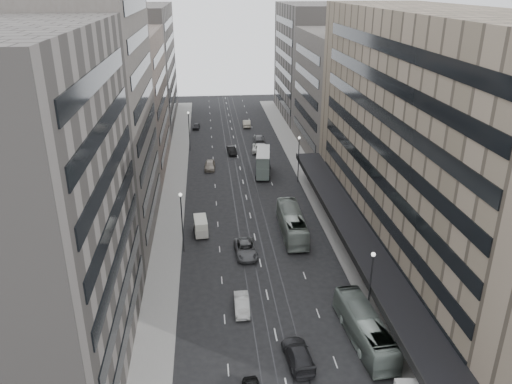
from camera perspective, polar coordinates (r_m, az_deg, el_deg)
name	(u,v)px	position (r m, az deg, el deg)	size (l,w,h in m)	color
ground	(268,300)	(56.96, 1.40, -12.21)	(220.00, 220.00, 0.00)	black
sidewalk_right	(308,176)	(91.68, 5.93, 1.85)	(4.00, 125.00, 0.15)	gray
sidewalk_left	(175,181)	(90.06, -9.21, 1.28)	(4.00, 125.00, 0.15)	gray
department_store	(440,144)	(63.38, 20.29, 5.13)	(19.20, 60.00, 30.00)	gray
building_right_mid	(342,94)	(104.13, 9.82, 11.03)	(15.00, 28.00, 24.00)	#4F4A44
building_right_far	(312,62)	(132.51, 6.44, 14.57)	(15.00, 32.00, 28.00)	#65605B
building_left_a	(20,218)	(44.86, -25.39, -2.75)	(15.00, 28.00, 30.00)	#65605B
building_left_b	(86,114)	(68.85, -18.82, 8.44)	(15.00, 26.00, 34.00)	#4F4A44
building_left_c	(121,102)	(95.67, -15.21, 9.85)	(15.00, 28.00, 25.00)	#706157
building_left_d	(140,66)	(127.56, -13.11, 13.82)	(15.00, 38.00, 28.00)	#65605B
lamp_right_near	(371,280)	(52.02, 12.99, -9.73)	(0.44, 0.44, 8.32)	#262628
lamp_right_far	(299,154)	(87.21, 4.91, 4.36)	(0.44, 0.44, 8.32)	#262628
lamp_left_near	(182,215)	(64.50, -8.49, -2.67)	(0.44, 0.44, 8.32)	#262628
lamp_left_far	(189,126)	(104.97, -7.68, 7.43)	(0.44, 0.44, 8.32)	#262628
bus_near	(365,328)	(51.53, 12.31, -14.92)	(2.66, 11.38, 3.17)	gray
bus_far	(292,223)	(69.87, 4.13, -3.57)	(2.86, 12.24, 3.41)	gray
double_decker	(263,162)	(91.13, 0.82, 3.44)	(3.47, 8.57, 4.56)	slate
panel_van	(201,226)	(70.15, -6.33, -3.86)	(2.16, 4.02, 2.45)	beige
sedan_1	(242,304)	(54.98, -1.63, -12.73)	(1.55, 4.44, 1.46)	#BABAB5
sedan_2	(246,249)	(65.04, -1.19, -6.54)	(2.65, 5.75, 1.60)	#535355
sedan_3	(298,355)	(48.81, 4.85, -18.04)	(2.28, 5.60, 1.62)	#232325
sedan_4	(210,165)	(94.79, -5.30, 3.07)	(1.93, 4.80, 1.63)	gray
sedan_5	(232,150)	(103.31, -2.79, 4.77)	(1.57, 4.49, 1.48)	black
sedan_6	(259,147)	(104.79, 0.33, 5.13)	(2.81, 6.09, 1.69)	white
sedan_7	(259,139)	(110.87, 0.33, 6.11)	(2.31, 5.69, 1.65)	#5E5E60
sedan_8	(196,126)	(122.31, -6.83, 7.48)	(1.58, 3.92, 1.34)	#252527
sedan_9	(247,123)	(123.36, -1.08, 7.85)	(1.78, 5.11, 1.68)	beige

